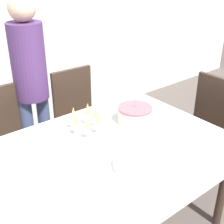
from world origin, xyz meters
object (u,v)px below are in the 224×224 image
Objects in this scene: dining_chair_right_end at (205,126)px; plate_stack_main at (136,164)px; birthday_cake at (135,114)px; person_standing at (30,76)px; dining_chair_far_right at (79,116)px; champagne_tray at (87,122)px; dining_chair_far_left at (8,140)px.

dining_chair_right_end reaches higher than plate_stack_main.
dining_chair_right_end is at bearing -9.81° from birthday_cake.
dining_chair_right_end is 1.56m from person_standing.
person_standing is at bearing 140.40° from dining_chair_right_end.
dining_chair_far_right is 3.02× the size of champagne_tray.
person_standing reaches higher than dining_chair_far_left.
dining_chair_far_right is at bearing 73.23° from plate_stack_main.
dining_chair_far_left is 1.23m from plate_stack_main.
plate_stack_main is (-1.10, -0.28, 0.26)m from dining_chair_right_end.
dining_chair_far_left reaches higher than plate_stack_main.
plate_stack_main is (0.35, -1.15, 0.26)m from dining_chair_far_left.
dining_chair_right_end is 3.53× the size of plate_stack_main.
dining_chair_far_left is 1.07m from birthday_cake.
champagne_tray is (-0.36, 0.09, 0.02)m from birthday_cake.
dining_chair_right_end is 0.81m from birthday_cake.
dining_chair_far_right and dining_chair_right_end have the same top height.
dining_chair_far_left is at bearing 149.21° from dining_chair_right_end.
dining_chair_far_left is at bearing -163.25° from person_standing.
dining_chair_far_right is 1.15m from dining_chair_right_end.
champagne_tray is at bearing 168.92° from dining_chair_right_end.
person_standing is (-1.15, 0.95, 0.46)m from dining_chair_right_end.
dining_chair_far_left is at bearing 118.30° from champagne_tray.
person_standing reaches higher than birthday_cake.
champagne_tray is 0.75m from person_standing.
person_standing is at bearing 16.75° from dining_chair_far_left.
plate_stack_main is at bearing -106.77° from dining_chair_far_right.
champagne_tray is at bearing -118.02° from dining_chair_far_right.
dining_chair_far_left is 0.58× the size of person_standing.
plate_stack_main is at bearing -165.54° from dining_chair_right_end.
champagne_tray is 0.19× the size of person_standing.
dining_chair_far_right reaches higher than champagne_tray.
dining_chair_far_left is 3.02× the size of champagne_tray.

